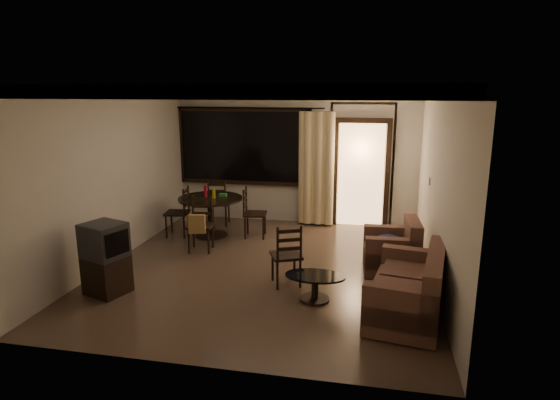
% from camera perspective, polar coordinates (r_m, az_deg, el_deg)
% --- Properties ---
extents(ground, '(5.50, 5.50, 0.00)m').
position_cam_1_polar(ground, '(7.45, -1.68, -8.30)').
color(ground, '#7F6651').
rests_on(ground, ground).
extents(room_shell, '(5.50, 6.70, 5.50)m').
position_cam_1_polar(room_shell, '(8.62, 4.77, 7.19)').
color(room_shell, beige).
rests_on(room_shell, ground).
extents(dining_table, '(1.21, 1.21, 0.98)m').
position_cam_1_polar(dining_table, '(8.96, -8.45, -0.68)').
color(dining_table, black).
rests_on(dining_table, ground).
extents(dining_chair_west, '(0.47, 0.47, 0.95)m').
position_cam_1_polar(dining_chair_west, '(9.18, -12.32, -2.55)').
color(dining_chair_west, black).
rests_on(dining_chair_west, ground).
extents(dining_chair_east, '(0.47, 0.47, 0.95)m').
position_cam_1_polar(dining_chair_east, '(8.90, -3.12, -2.75)').
color(dining_chair_east, black).
rests_on(dining_chair_east, ground).
extents(dining_chair_south, '(0.47, 0.52, 0.95)m').
position_cam_1_polar(dining_chair_south, '(8.24, -9.65, -4.10)').
color(dining_chair_south, black).
rests_on(dining_chair_south, ground).
extents(dining_chair_north, '(0.47, 0.47, 0.95)m').
position_cam_1_polar(dining_chair_north, '(9.79, -7.42, -1.36)').
color(dining_chair_north, black).
rests_on(dining_chair_north, ground).
extents(tv_cabinet, '(0.64, 0.61, 0.99)m').
position_cam_1_polar(tv_cabinet, '(6.86, -20.48, -6.68)').
color(tv_cabinet, black).
rests_on(tv_cabinet, ground).
extents(sofa, '(1.07, 1.66, 0.83)m').
position_cam_1_polar(sofa, '(6.08, 15.72, -10.63)').
color(sofa, '#40281E').
rests_on(sofa, ground).
extents(armchair, '(0.85, 0.85, 0.81)m').
position_cam_1_polar(armchair, '(7.41, 13.76, -6.05)').
color(armchair, '#40281E').
rests_on(armchair, ground).
extents(coffee_table, '(0.80, 0.48, 0.35)m').
position_cam_1_polar(coffee_table, '(6.33, 4.28, -10.10)').
color(coffee_table, black).
rests_on(coffee_table, ground).
extents(side_chair, '(0.54, 0.54, 0.92)m').
position_cam_1_polar(side_chair, '(6.77, 0.78, -8.10)').
color(side_chair, black).
rests_on(side_chair, ground).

